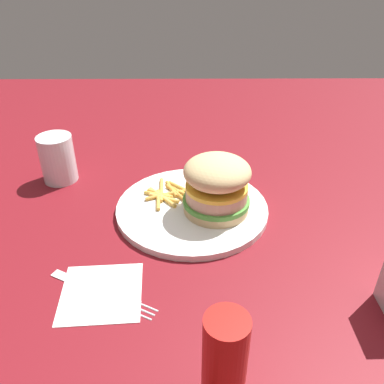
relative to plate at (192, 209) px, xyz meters
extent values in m
plane|color=maroon|center=(0.03, 0.00, -0.01)|extent=(1.60, 1.60, 0.00)
cylinder|color=white|center=(0.00, 0.00, 0.00)|extent=(0.27, 0.27, 0.01)
cylinder|color=tan|center=(0.04, -0.01, 0.01)|extent=(0.11, 0.11, 0.02)
cylinder|color=#4C9338|center=(0.04, -0.01, 0.03)|extent=(0.12, 0.12, 0.01)
cylinder|color=tan|center=(0.04, -0.01, 0.04)|extent=(0.11, 0.11, 0.02)
cylinder|color=yellow|center=(0.04, -0.01, 0.05)|extent=(0.11, 0.11, 0.01)
ellipsoid|color=tan|center=(0.04, -0.01, 0.08)|extent=(0.11, 0.11, 0.05)
cylinder|color=gold|center=(-0.02, 0.04, 0.01)|extent=(0.08, 0.03, 0.01)
cylinder|color=gold|center=(-0.06, 0.04, 0.01)|extent=(0.05, 0.03, 0.01)
cylinder|color=gold|center=(-0.02, 0.03, 0.01)|extent=(0.05, 0.07, 0.01)
cylinder|color=#E5B251|center=(-0.05, 0.02, 0.01)|extent=(0.06, 0.03, 0.01)
cylinder|color=gold|center=(-0.06, 0.03, 0.01)|extent=(0.06, 0.03, 0.01)
cylinder|color=gold|center=(-0.06, 0.05, 0.01)|extent=(0.01, 0.08, 0.01)
cylinder|color=gold|center=(-0.04, 0.05, 0.01)|extent=(0.03, 0.05, 0.01)
cylinder|color=gold|center=(-0.06, 0.03, 0.01)|extent=(0.05, 0.02, 0.01)
cylinder|color=#E5B251|center=(-0.05, 0.02, 0.01)|extent=(0.05, 0.06, 0.01)
cylinder|color=gold|center=(-0.02, 0.04, 0.01)|extent=(0.05, 0.05, 0.01)
cylinder|color=gold|center=(-0.06, 0.02, 0.01)|extent=(0.01, 0.06, 0.01)
cylinder|color=gold|center=(-0.02, 0.05, 0.01)|extent=(0.06, 0.05, 0.01)
cube|color=white|center=(-0.13, -0.19, -0.01)|extent=(0.12, 0.12, 0.00)
cube|color=silver|center=(-0.15, -0.18, 0.00)|extent=(0.10, 0.06, 0.00)
cube|color=silver|center=(-0.09, -0.21, 0.00)|extent=(0.04, 0.04, 0.00)
cylinder|color=silver|center=(-0.07, -0.23, 0.00)|extent=(0.03, 0.02, 0.00)
cylinder|color=silver|center=(-0.06, -0.23, 0.00)|extent=(0.03, 0.02, 0.00)
cylinder|color=silver|center=(-0.06, -0.22, 0.00)|extent=(0.03, 0.02, 0.00)
cylinder|color=silver|center=(-0.26, 0.12, 0.04)|extent=(0.07, 0.07, 0.09)
cylinder|color=black|center=(-0.26, 0.12, 0.03)|extent=(0.06, 0.06, 0.08)
cylinder|color=#B21914|center=(0.03, -0.35, 0.06)|extent=(0.04, 0.04, 0.13)
camera|label=1|loc=(0.00, -0.59, 0.41)|focal=37.56mm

